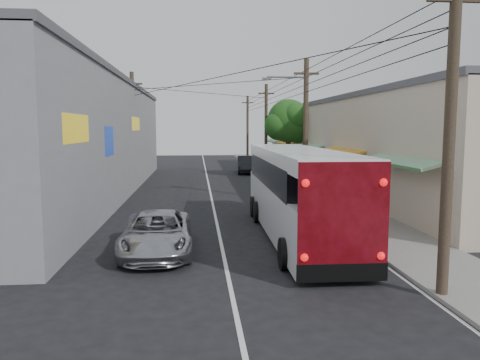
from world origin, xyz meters
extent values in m
plane|color=black|center=(0.00, 0.00, 0.00)|extent=(120.00, 120.00, 0.00)
cube|color=slate|center=(6.50, 20.00, 0.06)|extent=(3.00, 80.00, 0.12)
cube|color=#C5B19C|center=(11.00, 22.00, 3.00)|extent=(6.00, 40.00, 6.00)
cube|color=#4C4C51|center=(11.00, 22.00, 6.10)|extent=(6.20, 40.00, 0.30)
cube|color=#1B7D35|center=(7.70, 6.00, 2.90)|extent=(1.39, 6.00, 0.46)
cube|color=#D26218|center=(7.70, 14.00, 2.90)|extent=(1.39, 6.00, 0.46)
cube|color=#1B7D35|center=(7.70, 22.00, 2.90)|extent=(1.39, 6.00, 0.46)
cube|color=#D26218|center=(7.70, 30.00, 2.90)|extent=(1.39, 6.00, 0.46)
cube|color=#1B7D35|center=(7.70, 38.00, 2.90)|extent=(1.39, 6.00, 0.46)
cube|color=gray|center=(-8.50, 18.00, 3.50)|extent=(7.00, 36.00, 7.00)
cube|color=#4C4C51|center=(-8.50, 18.00, 7.10)|extent=(7.20, 36.00, 0.30)
cube|color=yellow|center=(-5.05, 4.00, 4.20)|extent=(0.12, 3.50, 1.00)
cube|color=#1433A5|center=(-5.05, 10.00, 3.60)|extent=(0.12, 2.20, 1.40)
cube|color=yellow|center=(-5.05, 20.00, 4.50)|extent=(0.12, 4.00, 0.90)
cylinder|color=#473828|center=(5.20, -2.00, 4.00)|extent=(0.28, 0.28, 8.00)
cylinder|color=#473828|center=(5.20, 13.00, 4.00)|extent=(0.28, 0.28, 8.00)
cube|color=#473828|center=(5.20, 13.00, 7.20)|extent=(1.40, 0.12, 0.12)
cylinder|color=#473828|center=(5.20, 28.00, 4.00)|extent=(0.28, 0.28, 8.00)
cube|color=#473828|center=(5.20, 28.00, 7.20)|extent=(1.40, 0.12, 0.12)
cylinder|color=#473828|center=(5.20, 43.00, 4.00)|extent=(0.28, 0.28, 8.00)
cube|color=#473828|center=(5.20, 43.00, 7.20)|extent=(1.40, 0.12, 0.12)
cylinder|color=#473828|center=(-5.20, 20.00, 4.00)|extent=(0.28, 0.28, 8.00)
cube|color=#473828|center=(-5.20, 20.00, 7.20)|extent=(1.40, 0.12, 0.12)
cylinder|color=#59595E|center=(4.10, 13.00, 7.00)|extent=(2.20, 0.10, 0.10)
cube|color=#59595E|center=(3.00, 13.00, 6.90)|extent=(0.50, 0.18, 0.12)
cylinder|color=#3F2B19|center=(6.80, 26.00, 2.00)|extent=(0.44, 0.44, 4.00)
sphere|color=#124512|center=(6.80, 26.00, 4.80)|extent=(3.60, 3.60, 3.60)
sphere|color=#124512|center=(7.80, 26.60, 4.20)|extent=(2.60, 2.60, 2.60)
sphere|color=#124512|center=(5.90, 25.60, 4.40)|extent=(2.40, 2.40, 2.40)
sphere|color=#124512|center=(7.20, 25.00, 5.20)|extent=(2.20, 2.20, 2.20)
sphere|color=#124512|center=(6.50, 26.90, 5.00)|extent=(2.00, 2.00, 2.00)
cube|color=white|center=(3.00, 4.76, 1.12)|extent=(2.58, 11.72, 1.85)
cube|color=black|center=(3.01, 5.24, 2.48)|extent=(2.58, 9.77, 0.97)
cube|color=white|center=(3.00, 4.76, 3.17)|extent=(2.58, 11.72, 0.49)
cube|color=maroon|center=(2.93, -1.11, 1.95)|extent=(2.42, 0.11, 2.83)
cube|color=black|center=(2.93, -1.11, 0.44)|extent=(2.44, 0.13, 0.49)
sphere|color=red|center=(1.90, -1.13, 0.88)|extent=(0.21, 0.21, 0.21)
sphere|color=red|center=(3.95, -1.15, 0.88)|extent=(0.21, 0.21, 0.21)
sphere|color=red|center=(1.90, -1.13, 2.83)|extent=(0.21, 0.21, 0.21)
sphere|color=red|center=(3.95, -1.15, 2.83)|extent=(0.21, 0.21, 0.21)
cylinder|color=black|center=(1.73, 0.68, 0.49)|extent=(0.30, 0.98, 0.97)
cylinder|color=black|center=(4.17, 0.65, 0.49)|extent=(0.30, 0.98, 0.97)
cylinder|color=black|center=(1.82, 7.69, 0.49)|extent=(0.30, 0.98, 0.97)
cylinder|color=black|center=(4.25, 7.66, 0.49)|extent=(0.30, 0.98, 0.97)
cylinder|color=black|center=(1.84, 9.15, 0.49)|extent=(0.30, 0.98, 0.97)
cylinder|color=black|center=(4.27, 9.12, 0.49)|extent=(0.30, 0.98, 0.97)
imported|color=#AFAFB6|center=(-2.22, 2.88, 0.69)|extent=(2.44, 5.06, 1.39)
imported|color=#9C9CA4|center=(4.60, 13.00, 0.86)|extent=(3.04, 6.15, 1.72)
imported|color=#242529|center=(4.60, 20.23, 0.79)|extent=(2.09, 4.74, 1.59)
imported|color=black|center=(3.80, 30.72, 0.81)|extent=(2.04, 5.00, 1.61)
imported|color=pink|center=(7.60, 13.02, 0.94)|extent=(0.64, 0.45, 1.64)
imported|color=#8BA7CA|center=(5.40, 17.40, 0.93)|extent=(0.89, 0.75, 1.63)
camera|label=1|loc=(-0.85, -12.76, 4.23)|focal=35.00mm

